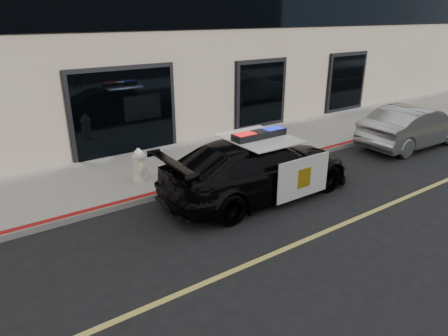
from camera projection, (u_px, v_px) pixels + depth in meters
ground at (307, 240)px, 8.17m from camera, size 120.00×120.00×0.00m
sidewalk_n at (181, 163)px, 12.16m from camera, size 60.00×3.50×0.15m
police_car at (258, 167)px, 9.95m from camera, size 2.37×5.18×1.69m
silver_sedan at (414, 126)px, 13.71m from camera, size 1.77×4.42×1.43m
fire_hydrant at (140, 166)px, 10.57m from camera, size 0.40×0.56×0.89m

